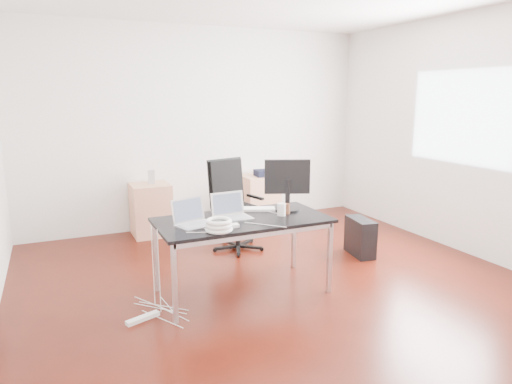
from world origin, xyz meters
name	(u,v)px	position (x,y,z in m)	size (l,w,h in m)	color
room_shell	(284,145)	(0.04, 0.00, 1.40)	(5.00, 5.00, 5.00)	#340C05
desk	(242,224)	(-0.38, 0.03, 0.68)	(1.60, 0.80, 0.73)	black
office_chair	(233,200)	(0.02, 1.28, 0.61)	(0.58, 0.60, 1.08)	black
filing_cabinet_left	(151,210)	(-0.80, 2.23, 0.35)	(0.50, 0.50, 0.70)	tan
filing_cabinet_right	(259,199)	(0.81, 2.23, 0.35)	(0.50, 0.50, 0.70)	tan
pc_tower	(360,237)	(1.29, 0.41, 0.22)	(0.20, 0.45, 0.44)	black
wastebasket	(230,215)	(0.35, 2.25, 0.14)	(0.24, 0.24, 0.28)	black
power_strip	(143,318)	(-1.37, -0.16, 0.02)	(0.30, 0.06, 0.04)	white
laptop_left	(193,219)	(-0.85, 0.01, 0.79)	(0.39, 0.34, 0.23)	silver
laptop_right	(231,212)	(-0.46, 0.09, 0.79)	(0.34, 0.27, 0.23)	silver
monitor	(287,182)	(0.16, 0.15, 1.01)	(0.44, 0.26, 0.51)	black
keyboard	(253,209)	(-0.15, 0.28, 0.74)	(0.44, 0.14, 0.02)	white
cup_white	(281,209)	(0.01, -0.02, 0.79)	(0.08, 0.08, 0.12)	white
cup_brown	(286,209)	(0.08, 0.02, 0.78)	(0.08, 0.08, 0.10)	#56311D
cable_coil	(219,225)	(-0.71, -0.26, 0.78)	(0.24, 0.24, 0.11)	white
power_adapter	(234,225)	(-0.54, -0.20, 0.74)	(0.07, 0.07, 0.03)	white
speaker	(151,177)	(-0.76, 2.26, 0.79)	(0.09, 0.08, 0.18)	#9E9E9E
navy_garment	(265,173)	(0.88, 2.16, 0.74)	(0.30, 0.24, 0.09)	black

